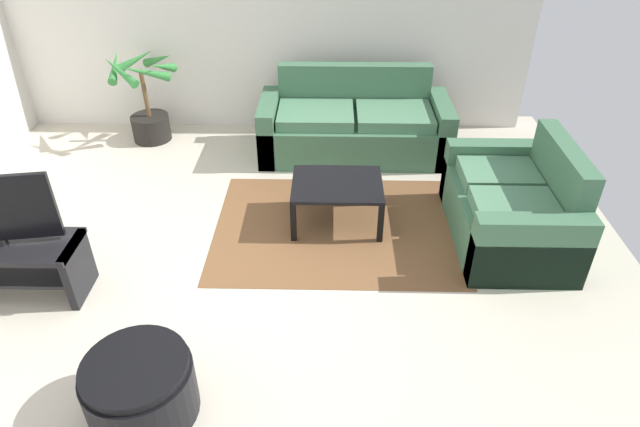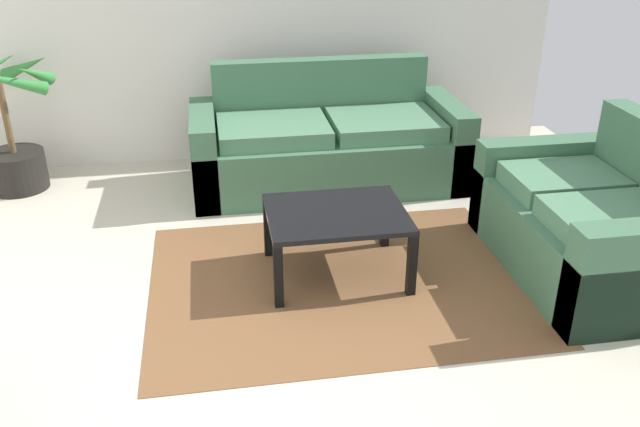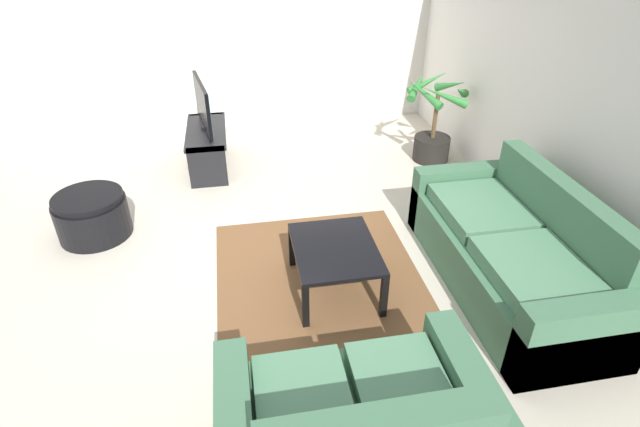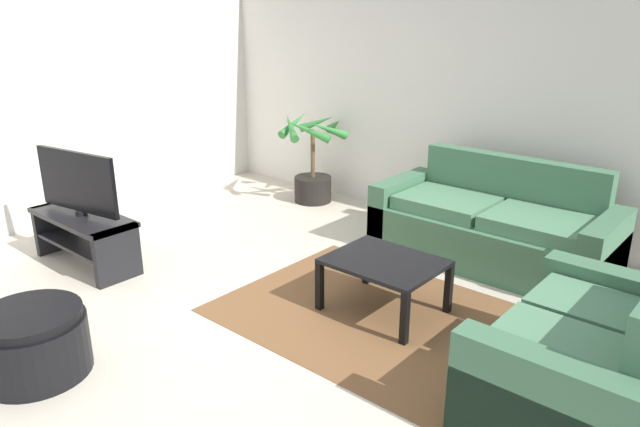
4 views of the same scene
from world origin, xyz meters
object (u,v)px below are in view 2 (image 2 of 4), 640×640
at_px(tv_stand, 101,318).
at_px(tv, 95,275).
at_px(coffee_table, 316,361).
at_px(potted_palm, 343,267).
at_px(couch_main, 507,328).

height_order(tv_stand, tv, tv).
height_order(tv, coffee_table, tv).
distance_m(tv_stand, coffee_table, 2.37).
xyz_separation_m(coffee_table, potted_palm, (-1.49, 2.02, 0.16)).
relative_size(couch_main, tv, 2.49).
xyz_separation_m(tv_stand, coffee_table, (2.31, 0.55, 0.06)).
bearing_deg(potted_palm, tv, -107.69).
xyz_separation_m(tv_stand, potted_palm, (0.82, 2.57, 0.21)).
xyz_separation_m(couch_main, tv_stand, (-2.95, -2.32, -0.02)).
xyz_separation_m(tv, potted_palm, (0.82, 2.57, -0.20)).
bearing_deg(tv, coffee_table, 13.31).
xyz_separation_m(couch_main, potted_palm, (-2.13, 0.26, 0.20)).
height_order(couch_main, potted_palm, potted_palm).
distance_m(tv_stand, tv, 0.42).
bearing_deg(tv_stand, couch_main, 38.10).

